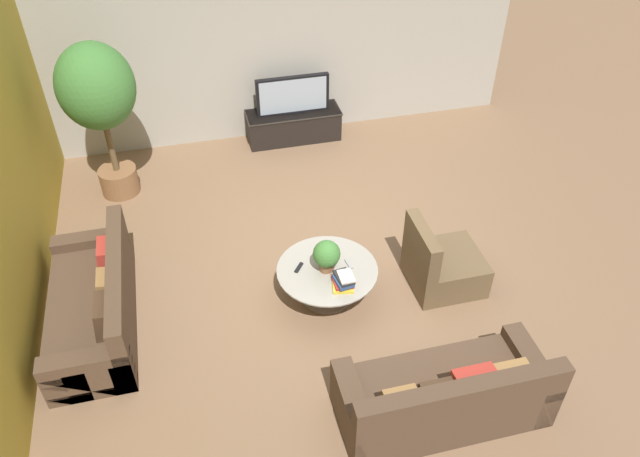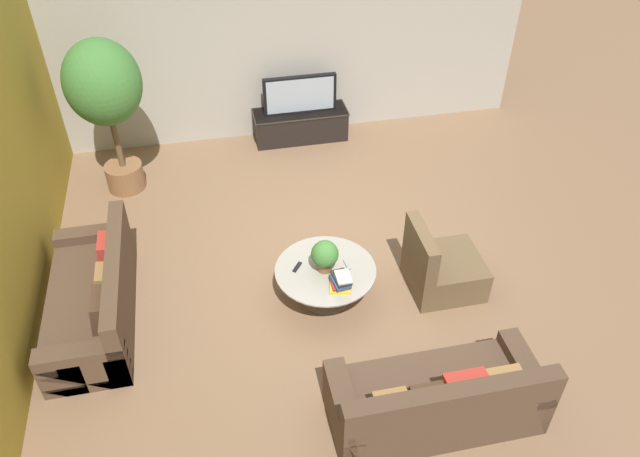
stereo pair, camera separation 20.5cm
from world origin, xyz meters
The scene contains 13 objects.
ground_plane centered at (0.00, 0.00, 0.00)m, with size 24.00×24.00×0.00m, color brown.
back_wall_stone centered at (0.00, 3.26, 1.50)m, with size 7.40×0.12×3.00m, color #A39E93.
media_console centered at (0.25, 2.94, 0.24)m, with size 1.43×0.50×0.47m.
television centered at (0.25, 2.94, 0.75)m, with size 1.10×0.13×0.58m.
coffee_table centered at (-0.10, -0.46, 0.29)m, with size 1.12×1.12×0.41m.
couch_by_wall centered at (-2.59, -0.30, 0.29)m, with size 0.84×1.98×0.84m.
couch_near_entry centered at (0.56, -2.25, 0.29)m, with size 1.94×0.84×0.84m.
armchair_wicker centered at (1.22, -0.58, 0.27)m, with size 0.80×0.76×0.86m.
potted_palm_tall centered at (-2.37, 2.16, 1.47)m, with size 0.96×0.96×2.15m.
potted_plant_tabletop centered at (-0.11, -0.46, 0.62)m, with size 0.30×0.30×0.38m.
book_stack centered at (0.01, -0.75, 0.48)m, with size 0.27×0.31×0.15m.
remote_black centered at (-0.40, -0.37, 0.42)m, with size 0.04×0.16×0.02m, color black.
remote_silver centered at (0.15, -0.45, 0.42)m, with size 0.04×0.16×0.02m, color gray.
Camera 1 is at (-1.38, -5.28, 5.16)m, focal length 35.00 mm.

